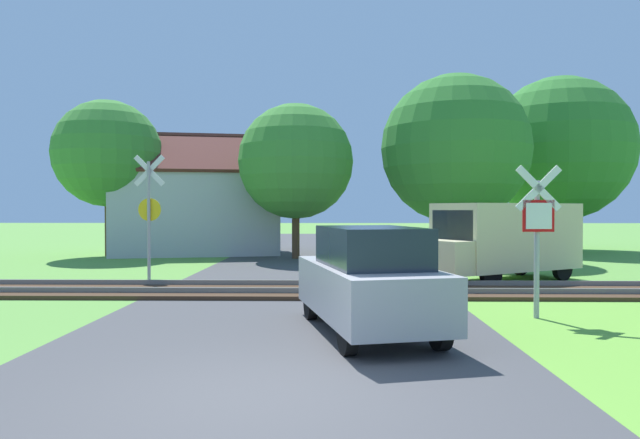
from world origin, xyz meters
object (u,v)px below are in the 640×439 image
Objects in this scene: crossing_sign_far at (149,210)px; tree_center at (296,162)px; tree_left at (108,154)px; parked_car at (368,280)px; house at (198,210)px; tree_right at (455,149)px; tree_far at (559,149)px; stop_sign_near at (538,229)px; mail_truck at (503,238)px.

tree_center is at bearing 68.71° from crossing_sign_far.
tree_left reaches higher than parked_car.
house reaches higher than crossing_sign_far.
tree_far is at bearing 37.63° from tree_right.
house is 18.75m from parked_car.
tree_right is (1.27, 13.03, 2.88)m from stop_sign_near.
crossing_sign_far is 21.10m from tree_far.
parked_car is (-10.73, -19.16, -4.18)m from tree_far.
house is 1.33× the size of tree_center.
house is at bearing 17.65° from mail_truck.
mail_truck is at bearing -117.90° from tree_far.
parked_car is (6.94, -17.37, -1.17)m from house.
tree_center reaches higher than stop_sign_near.
house is at bearing -174.23° from tree_far.
mail_truck is at bearing 45.41° from parked_car.
mail_truck is (10.02, 0.85, -0.82)m from crossing_sign_far.
tree_center is 1.26× the size of mail_truck.
mail_truck is (-6.39, -12.07, -3.83)m from tree_far.
tree_left is 15.10m from tree_right.
stop_sign_near is 0.45× the size of tree_center.
parked_car is at bearing -119.26° from tree_far.
mail_truck is at bearing 7.13° from crossing_sign_far.
house is 1.12× the size of tree_right.
stop_sign_near is 0.34× the size of house.
tree_right is (-6.18, -4.76, -0.49)m from tree_far.
tree_center reaches higher than crossing_sign_far.
crossing_sign_far is (-8.96, 4.88, 0.36)m from stop_sign_near.
tree_far reaches higher than tree_left.
house reaches higher than stop_sign_near.
tree_center is (-12.84, -4.73, -1.00)m from tree_far.
tree_far is 14.18m from mail_truck.
tree_far is 1.13× the size of tree_right.
stop_sign_near is 0.34× the size of tree_far.
parked_car is (5.68, -6.25, -1.17)m from crossing_sign_far.
mail_truck is (14.85, -8.45, -3.29)m from tree_left.
tree_far is 1.67× the size of mail_truck.
mail_truck is at bearing -53.70° from house.
parked_car is (2.11, -14.43, -3.18)m from tree_center.
tree_right reaches higher than parked_car.
tree_far is 7.82m from tree_right.
tree_center is at bearing 179.72° from tree_right.
stop_sign_near is at bearing -67.58° from tree_center.
mail_truck is (1.06, 5.73, -0.47)m from stop_sign_near.
stop_sign_near is at bearing -26.30° from crossing_sign_far.
tree_left is at bearing 110.94° from parked_car.
tree_far reaches higher than crossing_sign_far.
tree_left reaches higher than crossing_sign_far.
tree_left is at bearing -170.34° from tree_far.
tree_far is at bearing -5.61° from house.
tree_left is at bearing -164.21° from house.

